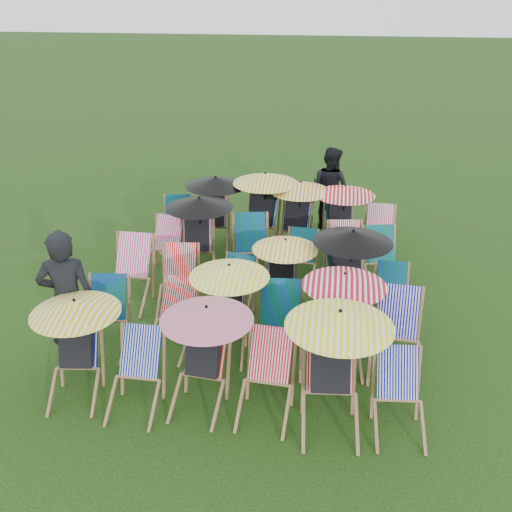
# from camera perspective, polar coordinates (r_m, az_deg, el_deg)

# --- Properties ---
(ground) EXTENTS (100.00, 100.00, 0.00)m
(ground) POSITION_cam_1_polar(r_m,az_deg,el_deg) (8.92, 0.44, -5.83)
(ground) COLOR black
(ground) RESTS_ON ground
(deckchair_0) EXTENTS (1.08, 1.16, 1.28)m
(deckchair_0) POSITION_cam_1_polar(r_m,az_deg,el_deg) (7.33, -17.66, -8.72)
(deckchair_0) COLOR #976A46
(deckchair_0) RESTS_ON ground
(deckchair_1) EXTENTS (0.61, 0.85, 0.92)m
(deckchair_1) POSITION_cam_1_polar(r_m,az_deg,el_deg) (7.06, -12.00, -11.61)
(deckchair_1) COLOR #976A46
(deckchair_1) RESTS_ON ground
(deckchair_2) EXTENTS (1.10, 1.16, 1.31)m
(deckchair_2) POSITION_cam_1_polar(r_m,az_deg,el_deg) (6.86, -5.42, -9.88)
(deckchair_2) COLOR #976A46
(deckchair_2) RESTS_ON ground
(deckchair_3) EXTENTS (0.69, 0.92, 0.95)m
(deckchair_3) POSITION_cam_1_polar(r_m,az_deg,el_deg) (6.82, 1.04, -12.30)
(deckchair_3) COLOR #976A46
(deckchair_3) RESTS_ON ground
(deckchair_4) EXTENTS (1.22, 1.29, 1.45)m
(deckchair_4) POSITION_cam_1_polar(r_m,az_deg,el_deg) (6.57, 7.71, -11.07)
(deckchair_4) COLOR #976A46
(deckchair_4) RESTS_ON ground
(deckchair_5) EXTENTS (0.66, 0.87, 0.89)m
(deckchair_5) POSITION_cam_1_polar(r_m,az_deg,el_deg) (6.80, 14.17, -13.63)
(deckchair_5) COLOR #976A46
(deckchair_5) RESTS_ON ground
(deckchair_6) EXTENTS (0.72, 0.93, 0.95)m
(deckchair_6) POSITION_cam_1_polar(r_m,az_deg,el_deg) (8.21, -14.89, -5.98)
(deckchair_6) COLOR #976A46
(deckchair_6) RESTS_ON ground
(deckchair_7) EXTENTS (0.74, 0.93, 0.92)m
(deckchair_7) POSITION_cam_1_polar(r_m,az_deg,el_deg) (8.02, -8.43, -6.26)
(deckchair_7) COLOR #976A46
(deckchair_7) RESTS_ON ground
(deckchair_8) EXTENTS (1.09, 1.14, 1.29)m
(deckchair_8) POSITION_cam_1_polar(r_m,az_deg,el_deg) (7.76, -3.02, -5.24)
(deckchair_8) COLOR #976A46
(deckchair_8) RESTS_ON ground
(deckchair_9) EXTENTS (0.74, 0.99, 1.03)m
(deckchair_9) POSITION_cam_1_polar(r_m,az_deg,el_deg) (7.64, 2.34, -7.26)
(deckchair_9) COLOR #976A46
(deckchair_9) RESTS_ON ground
(deckchair_10) EXTENTS (1.10, 1.20, 1.31)m
(deckchair_10) POSITION_cam_1_polar(r_m,az_deg,el_deg) (7.58, 8.40, -6.27)
(deckchair_10) COLOR #976A46
(deckchair_10) RESTS_ON ground
(deckchair_11) EXTENTS (0.76, 1.00, 1.03)m
(deckchair_11) POSITION_cam_1_polar(r_m,az_deg,el_deg) (7.71, 13.84, -7.74)
(deckchair_11) COLOR #976A46
(deckchair_11) RESTS_ON ground
(deckchair_12) EXTENTS (0.70, 0.96, 1.03)m
(deckchair_12) POSITION_cam_1_polar(r_m,az_deg,el_deg) (9.21, -12.63, -1.73)
(deckchair_12) COLOR #976A46
(deckchair_12) RESTS_ON ground
(deckchair_13) EXTENTS (0.71, 0.94, 0.96)m
(deckchair_13) POSITION_cam_1_polar(r_m,az_deg,el_deg) (8.90, -7.84, -2.60)
(deckchair_13) COLOR #976A46
(deckchair_13) RESTS_ON ground
(deckchair_14) EXTENTS (0.70, 0.88, 0.86)m
(deckchair_14) POSITION_cam_1_polar(r_m,az_deg,el_deg) (8.72, -2.22, -3.36)
(deckchair_14) COLOR #976A46
(deckchair_14) RESTS_ON ground
(deckchair_15) EXTENTS (1.00, 1.07, 1.19)m
(deckchair_15) POSITION_cam_1_polar(r_m,az_deg,el_deg) (8.69, 2.63, -1.99)
(deckchair_15) COLOR #976A46
(deckchair_15) RESTS_ON ground
(deckchair_16) EXTENTS (1.18, 1.28, 1.40)m
(deckchair_16) POSITION_cam_1_polar(r_m,az_deg,el_deg) (8.60, 9.24, -1.82)
(deckchair_16) COLOR #976A46
(deckchair_16) RESTS_ON ground
(deckchair_17) EXTENTS (0.57, 0.79, 0.85)m
(deckchair_17) POSITION_cam_1_polar(r_m,az_deg,el_deg) (8.76, 13.45, -4.05)
(deckchair_17) COLOR #976A46
(deckchair_17) RESTS_ON ground
(deckchair_18) EXTENTS (0.71, 0.91, 0.93)m
(deckchair_18) POSITION_cam_1_polar(r_m,az_deg,el_deg) (10.11, -9.23, 0.82)
(deckchair_18) COLOR #976A46
(deckchair_18) RESTS_ON ground
(deckchair_19) EXTENTS (1.15, 1.25, 1.37)m
(deckchair_19) POSITION_cam_1_polar(r_m,az_deg,el_deg) (9.89, -5.86, 2.10)
(deckchair_19) COLOR #976A46
(deckchair_19) RESTS_ON ground
(deckchair_20) EXTENTS (0.85, 1.06, 1.02)m
(deckchair_20) POSITION_cam_1_polar(r_m,az_deg,el_deg) (9.80, -0.44, 0.65)
(deckchair_20) COLOR #976A46
(deckchair_20) RESTS_ON ground
(deckchair_21) EXTENTS (0.62, 0.83, 0.86)m
(deckchair_21) POSITION_cam_1_polar(r_m,az_deg,el_deg) (9.66, 4.39, -0.35)
(deckchair_21) COLOR #976A46
(deckchair_21) RESTS_ON ground
(deckchair_22) EXTENTS (0.79, 1.00, 0.99)m
(deckchair_22) POSITION_cam_1_polar(r_m,az_deg,el_deg) (9.70, 9.09, -0.08)
(deckchair_22) COLOR #976A46
(deckchair_22) RESTS_ON ground
(deckchair_23) EXTENTS (0.78, 0.97, 0.94)m
(deckchair_23) POSITION_cam_1_polar(r_m,az_deg,el_deg) (9.75, 12.56, -0.42)
(deckchair_23) COLOR #976A46
(deckchair_23) RESTS_ON ground
(deckchair_24) EXTENTS (0.71, 0.92, 0.92)m
(deckchair_24) POSITION_cam_1_polar(r_m,az_deg,el_deg) (11.08, -7.95, 3.19)
(deckchair_24) COLOR #976A46
(deckchair_24) RESTS_ON ground
(deckchair_25) EXTENTS (1.16, 1.24, 1.37)m
(deckchair_25) POSITION_cam_1_polar(r_m,az_deg,el_deg) (10.91, -4.25, 4.50)
(deckchair_25) COLOR #976A46
(deckchair_25) RESTS_ON ground
(deckchair_26) EXTENTS (1.22, 1.30, 1.45)m
(deckchair_26) POSITION_cam_1_polar(r_m,az_deg,el_deg) (10.84, 0.50, 4.67)
(deckchair_26) COLOR #976A46
(deckchair_26) RESTS_ON ground
(deckchair_27) EXTENTS (1.14, 1.20, 1.35)m
(deckchair_27) POSITION_cam_1_polar(r_m,az_deg,el_deg) (10.71, 4.03, 4.01)
(deckchair_27) COLOR #976A46
(deckchair_27) RESTS_ON ground
(deckchair_28) EXTENTS (1.12, 1.20, 1.33)m
(deckchair_28) POSITION_cam_1_polar(r_m,az_deg,el_deg) (10.65, 8.50, 3.59)
(deckchair_28) COLOR #976A46
(deckchair_28) RESTS_ON ground
(deckchair_29) EXTENTS (0.62, 0.86, 0.92)m
(deckchair_29) POSITION_cam_1_polar(r_m,az_deg,el_deg) (10.76, 12.28, 2.12)
(deckchair_29) COLOR #976A46
(deckchair_29) RESTS_ON ground
(person_left) EXTENTS (0.81, 0.65, 1.95)m
(person_left) POSITION_cam_1_polar(r_m,az_deg,el_deg) (7.76, -18.32, -4.19)
(person_left) COLOR black
(person_left) RESTS_ON ground
(person_rear) EXTENTS (1.05, 1.00, 1.72)m
(person_rear) POSITION_cam_1_polar(r_m,az_deg,el_deg) (11.81, 7.40, 6.73)
(person_rear) COLOR black
(person_rear) RESTS_ON ground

